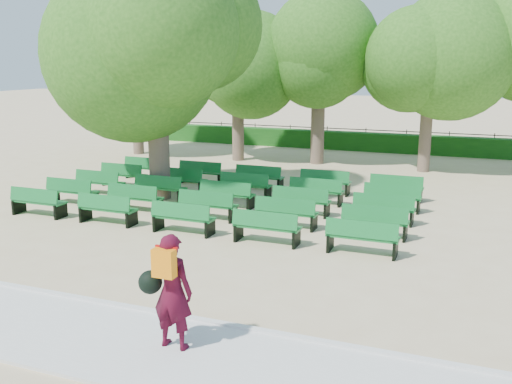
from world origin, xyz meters
TOP-DOWN VIEW (x-y plane):
  - ground at (0.00, 0.00)m, footprint 120.00×120.00m
  - paving at (0.00, -7.40)m, footprint 30.00×2.20m
  - curb at (0.00, -6.25)m, footprint 30.00×0.12m
  - hedge at (0.00, 14.00)m, footprint 26.00×0.70m
  - fence at (0.00, 14.40)m, footprint 26.00×0.10m
  - tree_line at (0.00, 10.00)m, footprint 21.80×6.80m
  - bench_array at (-0.70, 1.20)m, footprint 1.69×0.58m
  - tree_among at (-3.24, 1.47)m, footprint 5.44×5.44m
  - person at (2.10, -7.23)m, footprint 0.86×0.52m

SIDE VIEW (x-z plane):
  - ground at x=0.00m, z-range 0.00..0.00m
  - fence at x=0.00m, z-range -0.51..0.51m
  - tree_line at x=0.00m, z-range -3.52..3.52m
  - paving at x=0.00m, z-range 0.00..0.06m
  - curb at x=0.00m, z-range 0.00..0.10m
  - bench_array at x=-0.70m, z-range -0.44..0.61m
  - hedge at x=0.00m, z-range 0.00..0.90m
  - person at x=2.10m, z-range 0.09..1.92m
  - tree_among at x=-3.24m, z-range 1.32..8.93m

